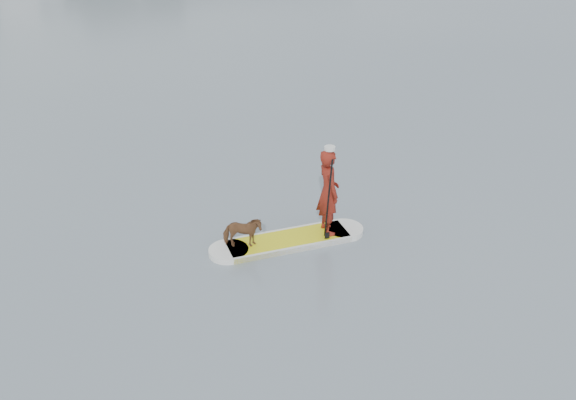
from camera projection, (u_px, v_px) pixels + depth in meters
ground at (251, 182)px, 15.59m from camera, size 140.00×140.00×0.00m
paddleboard at (288, 241)px, 13.07m from camera, size 3.22×1.43×0.12m
paddler at (328, 192)px, 12.87m from camera, size 0.61×0.76×1.83m
white_cap at (330, 148)px, 12.42m from camera, size 0.22×0.22×0.07m
dog at (242, 232)px, 12.61m from camera, size 0.84×0.70×0.65m
paddle at (328, 209)px, 12.71m from camera, size 0.11×0.30×2.00m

